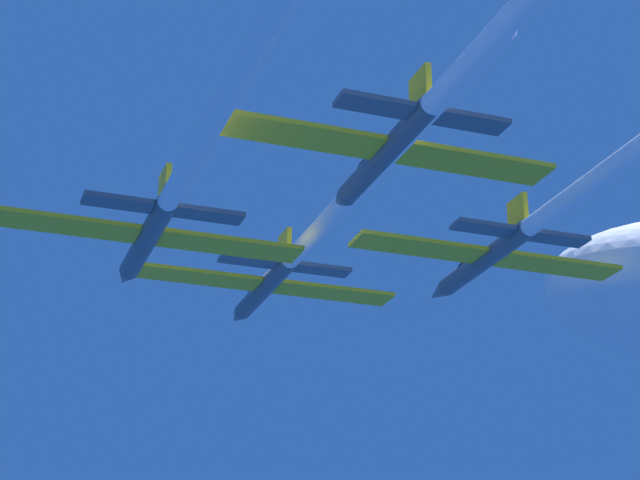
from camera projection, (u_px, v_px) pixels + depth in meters
The scene contains 4 objects.
jet_lead at pixel (311, 237), 71.62m from camera, with size 19.06×44.71×3.16m.
jet_left_wing at pixel (189, 164), 58.03m from camera, with size 19.06×46.32×3.16m.
jet_right_wing at pixel (580, 190), 63.85m from camera, with size 19.06×48.05×3.16m.
jet_slot at pixel (475, 57), 51.23m from camera, with size 19.06×45.45×3.16m.
Camera 1 is at (-21.79, -73.48, -26.30)m, focal length 62.33 mm.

